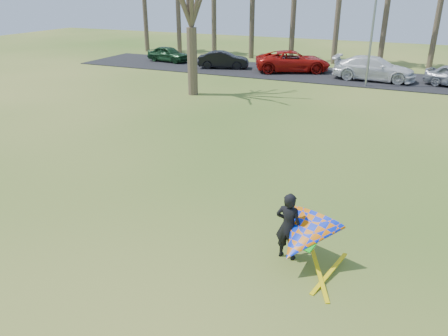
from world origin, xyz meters
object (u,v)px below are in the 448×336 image
at_px(car_3, 374,68).
at_px(car_0, 168,54).
at_px(car_2, 293,61).
at_px(streetlight, 376,20).
at_px(kite_flyer, 301,236).
at_px(car_1, 224,60).

bearing_deg(car_3, car_0, 87.99).
xyz_separation_m(car_2, car_3, (6.44, -0.92, 0.02)).
height_order(streetlight, car_3, streetlight).
bearing_deg(car_2, streetlight, -141.09).
distance_m(car_0, car_2, 11.89).
bearing_deg(kite_flyer, car_0, 126.49).
bearing_deg(car_2, car_0, 64.40).
relative_size(streetlight, car_1, 1.88).
relative_size(streetlight, car_0, 1.97).
relative_size(car_3, kite_flyer, 2.47).
distance_m(streetlight, car_1, 12.97).
bearing_deg(car_1, streetlight, -118.82).
height_order(car_0, car_2, car_2).
relative_size(car_1, car_3, 0.72).
bearing_deg(streetlight, car_2, 153.06).
bearing_deg(car_1, kite_flyer, -169.61).
bearing_deg(streetlight, car_1, 168.74).
bearing_deg(car_3, streetlight, -179.42).
distance_m(car_0, kite_flyer, 32.62).
distance_m(streetlight, car_3, 4.24).
xyz_separation_m(streetlight, car_3, (0.05, 2.33, -3.55)).
relative_size(car_0, car_2, 0.68).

